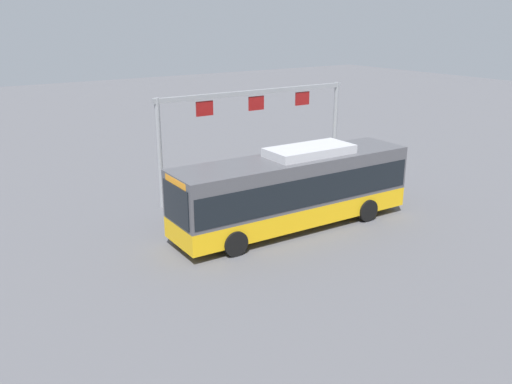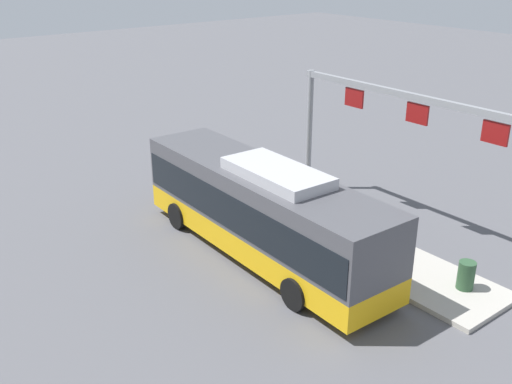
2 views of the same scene
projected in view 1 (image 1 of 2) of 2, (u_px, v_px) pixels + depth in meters
ground_plane at (293, 227)px, 23.49m from camera, size 120.00×120.00×0.00m
platform_curb at (289, 198)px, 26.97m from camera, size 10.00×2.80×0.16m
bus_main at (294, 187)px, 22.94m from camera, size 10.89×2.87×3.46m
person_boarding at (174, 201)px, 23.99m from camera, size 0.52×0.61×1.67m
person_waiting_near at (217, 194)px, 24.40m from camera, size 0.39×0.56×1.67m
person_waiting_mid at (242, 193)px, 24.59m from camera, size 0.54×0.60×1.67m
platform_sign_gantry at (256, 116)px, 27.61m from camera, size 11.22×0.24×5.20m
trash_bin at (339, 175)px, 29.05m from camera, size 0.52×0.52×0.90m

